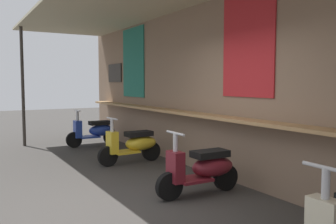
# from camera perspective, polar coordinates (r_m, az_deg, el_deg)

# --- Properties ---
(ground_plane) EXTENTS (38.11, 38.11, 0.00)m
(ground_plane) POSITION_cam_1_polar(r_m,az_deg,el_deg) (5.01, -5.08, -14.65)
(ground_plane) COLOR #383533
(market_stall_facade) EXTENTS (13.61, 2.81, 3.37)m
(market_stall_facade) POSITION_cam_1_polar(r_m,az_deg,el_deg) (5.74, 11.42, 6.93)
(market_stall_facade) COLOR #7F6651
(market_stall_facade) RESTS_ON ground_plane
(scooter_blue) EXTENTS (0.46, 1.40, 0.97)m
(scooter_blue) POSITION_cam_1_polar(r_m,az_deg,el_deg) (9.66, -11.42, -2.99)
(scooter_blue) COLOR #233D9E
(scooter_blue) RESTS_ON ground_plane
(scooter_yellow) EXTENTS (0.47, 1.40, 0.97)m
(scooter_yellow) POSITION_cam_1_polar(r_m,az_deg,el_deg) (7.47, -5.47, -5.13)
(scooter_yellow) COLOR gold
(scooter_yellow) RESTS_ON ground_plane
(scooter_maroon) EXTENTS (0.46, 1.40, 0.97)m
(scooter_maroon) POSITION_cam_1_polar(r_m,az_deg,el_deg) (5.40, 5.65, -8.94)
(scooter_maroon) COLOR maroon
(scooter_maroon) RESTS_ON ground_plane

